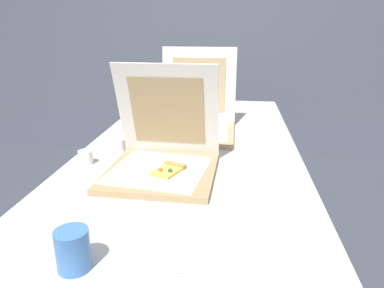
{
  "coord_description": "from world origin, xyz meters",
  "views": [
    {
      "loc": [
        0.18,
        -0.94,
        1.25
      ],
      "look_at": [
        0.02,
        0.4,
        0.79
      ],
      "focal_mm": 33.35,
      "sensor_mm": 36.0,
      "label": 1
    }
  ],
  "objects_px": {
    "cup_white_mid": "(125,133)",
    "cup_white_near_left": "(85,157)",
    "cup_printed_front": "(73,250)",
    "pizza_box_middle": "(195,121)",
    "cup_white_near_center": "(119,145)",
    "table": "(192,156)",
    "napkin_pile": "(165,254)",
    "pizza_box_front": "(162,158)"
  },
  "relations": [
    {
      "from": "cup_white_mid",
      "to": "pizza_box_middle",
      "type": "bearing_deg",
      "value": 22.26
    },
    {
      "from": "pizza_box_middle",
      "to": "napkin_pile",
      "type": "relative_size",
      "value": 2.87
    },
    {
      "from": "cup_white_near_center",
      "to": "cup_white_near_left",
      "type": "distance_m",
      "value": 0.18
    },
    {
      "from": "cup_white_near_left",
      "to": "cup_printed_front",
      "type": "xyz_separation_m",
      "value": [
        0.22,
        -0.6,
        0.02
      ]
    },
    {
      "from": "cup_white_near_center",
      "to": "pizza_box_middle",
      "type": "bearing_deg",
      "value": 47.16
    },
    {
      "from": "cup_white_mid",
      "to": "napkin_pile",
      "type": "distance_m",
      "value": 0.94
    },
    {
      "from": "cup_white_near_center",
      "to": "cup_white_mid",
      "type": "relative_size",
      "value": 1.0
    },
    {
      "from": "table",
      "to": "pizza_box_middle",
      "type": "xyz_separation_m",
      "value": [
        -0.01,
        0.2,
        0.11
      ]
    },
    {
      "from": "table",
      "to": "pizza_box_middle",
      "type": "distance_m",
      "value": 0.23
    },
    {
      "from": "pizza_box_front",
      "to": "cup_white_near_center",
      "type": "distance_m",
      "value": 0.3
    },
    {
      "from": "cup_white_mid",
      "to": "cup_printed_front",
      "type": "height_order",
      "value": "cup_printed_front"
    },
    {
      "from": "cup_white_mid",
      "to": "pizza_box_front",
      "type": "bearing_deg",
      "value": -55.98
    },
    {
      "from": "cup_white_near_center",
      "to": "table",
      "type": "bearing_deg",
      "value": 20.72
    },
    {
      "from": "cup_white_near_center",
      "to": "pizza_box_front",
      "type": "bearing_deg",
      "value": -40.85
    },
    {
      "from": "table",
      "to": "cup_white_near_left",
      "type": "height_order",
      "value": "cup_white_near_left"
    },
    {
      "from": "table",
      "to": "cup_white_near_left",
      "type": "distance_m",
      "value": 0.47
    },
    {
      "from": "cup_white_mid",
      "to": "cup_white_near_center",
      "type": "bearing_deg",
      "value": -81.2
    },
    {
      "from": "cup_white_near_left",
      "to": "cup_printed_front",
      "type": "height_order",
      "value": "cup_printed_front"
    },
    {
      "from": "cup_white_near_left",
      "to": "pizza_box_front",
      "type": "bearing_deg",
      "value": -8.04
    },
    {
      "from": "pizza_box_middle",
      "to": "cup_printed_front",
      "type": "bearing_deg",
      "value": -97.98
    },
    {
      "from": "table",
      "to": "cup_printed_front",
      "type": "height_order",
      "value": "cup_printed_front"
    },
    {
      "from": "cup_white_mid",
      "to": "cup_printed_front",
      "type": "distance_m",
      "value": 0.95
    },
    {
      "from": "pizza_box_middle",
      "to": "cup_white_near_center",
      "type": "relative_size",
      "value": 7.52
    },
    {
      "from": "pizza_box_front",
      "to": "napkin_pile",
      "type": "relative_size",
      "value": 2.74
    },
    {
      "from": "cup_white_near_left",
      "to": "pizza_box_middle",
      "type": "bearing_deg",
      "value": 51.35
    },
    {
      "from": "pizza_box_middle",
      "to": "cup_white_near_left",
      "type": "bearing_deg",
      "value": -128.51
    },
    {
      "from": "cup_white_mid",
      "to": "cup_white_near_left",
      "type": "relative_size",
      "value": 1.0
    },
    {
      "from": "table",
      "to": "napkin_pile",
      "type": "bearing_deg",
      "value": -87.62
    },
    {
      "from": "cup_white_near_center",
      "to": "cup_white_near_left",
      "type": "bearing_deg",
      "value": -118.34
    },
    {
      "from": "table",
      "to": "cup_white_mid",
      "type": "distance_m",
      "value": 0.34
    },
    {
      "from": "pizza_box_middle",
      "to": "cup_white_mid",
      "type": "relative_size",
      "value": 7.52
    },
    {
      "from": "pizza_box_middle",
      "to": "cup_printed_front",
      "type": "distance_m",
      "value": 1.08
    },
    {
      "from": "table",
      "to": "cup_printed_front",
      "type": "distance_m",
      "value": 0.88
    },
    {
      "from": "table",
      "to": "cup_white_mid",
      "type": "relative_size",
      "value": 35.9
    },
    {
      "from": "cup_white_mid",
      "to": "cup_white_near_left",
      "type": "bearing_deg",
      "value": -99.2
    },
    {
      "from": "cup_white_near_center",
      "to": "cup_white_mid",
      "type": "distance_m",
      "value": 0.19
    },
    {
      "from": "table",
      "to": "pizza_box_middle",
      "type": "relative_size",
      "value": 4.78
    },
    {
      "from": "pizza_box_middle",
      "to": "cup_printed_front",
      "type": "height_order",
      "value": "pizza_box_middle"
    },
    {
      "from": "pizza_box_front",
      "to": "cup_white_near_left",
      "type": "height_order",
      "value": "pizza_box_front"
    },
    {
      "from": "cup_white_near_center",
      "to": "napkin_pile",
      "type": "xyz_separation_m",
      "value": [
        0.33,
        -0.68,
        -0.03
      ]
    },
    {
      "from": "cup_white_near_left",
      "to": "table",
      "type": "bearing_deg",
      "value": 35.0
    },
    {
      "from": "cup_white_near_left",
      "to": "napkin_pile",
      "type": "relative_size",
      "value": 0.38
    }
  ]
}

